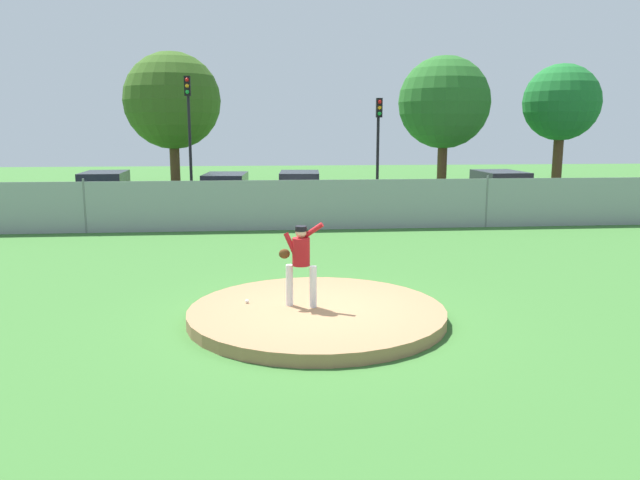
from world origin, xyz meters
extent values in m
plane|color=#386B2D|center=(0.00, 6.00, 0.00)|extent=(80.00, 80.00, 0.00)
cube|color=#2B2B2D|center=(0.00, 14.50, 0.00)|extent=(44.00, 7.00, 0.01)
cylinder|color=#99704C|center=(0.00, 0.00, 0.11)|extent=(4.68, 4.68, 0.22)
cylinder|color=silver|center=(-0.48, 0.21, 0.60)|extent=(0.13, 0.13, 0.77)
cylinder|color=silver|center=(-0.06, 0.06, 0.60)|extent=(0.13, 0.13, 0.77)
cylinder|color=maroon|center=(-0.27, 0.14, 1.24)|extent=(0.32, 0.32, 0.51)
cylinder|color=maroon|center=(-0.09, 0.14, 1.60)|extent=(0.48, 0.25, 0.37)
cylinder|color=maroon|center=(-0.45, 0.14, 1.37)|extent=(0.29, 0.18, 0.46)
ellipsoid|color=#4C2D14|center=(-0.57, 0.19, 1.20)|extent=(0.20, 0.12, 0.18)
sphere|color=tan|center=(-0.27, 0.14, 1.59)|extent=(0.20, 0.20, 0.20)
cylinder|color=black|center=(-0.27, 0.14, 1.66)|extent=(0.21, 0.21, 0.09)
sphere|color=white|center=(-1.27, 0.43, 0.26)|extent=(0.07, 0.07, 0.07)
cube|color=gray|center=(0.00, 10.00, 0.85)|extent=(34.11, 0.03, 1.71)
cylinder|color=slate|center=(-6.82, 10.00, 0.90)|extent=(0.07, 0.07, 1.81)
cylinder|color=slate|center=(6.82, 10.00, 0.90)|extent=(0.07, 0.07, 1.81)
cube|color=tan|center=(8.97, 14.33, 0.66)|extent=(1.98, 4.80, 0.68)
cube|color=black|center=(8.97, 14.33, 1.33)|extent=(1.78, 2.66, 0.64)
cylinder|color=black|center=(8.94, 15.81, 0.32)|extent=(1.94, 0.69, 0.64)
cylinder|color=black|center=(9.01, 12.86, 0.32)|extent=(1.94, 0.69, 0.64)
cube|color=#161E4C|center=(-2.46, 14.08, 0.67)|extent=(2.06, 4.67, 0.70)
cube|color=black|center=(-2.46, 14.08, 1.33)|extent=(1.77, 2.62, 0.62)
cylinder|color=black|center=(-2.36, 15.49, 0.32)|extent=(1.84, 0.77, 0.64)
cylinder|color=black|center=(-2.56, 12.67, 0.32)|extent=(1.84, 0.77, 0.64)
cube|color=#146066|center=(-7.33, 14.71, 0.68)|extent=(1.99, 4.67, 0.73)
cube|color=black|center=(-7.33, 14.71, 1.37)|extent=(1.75, 2.60, 0.65)
cylinder|color=black|center=(-7.40, 16.13, 0.32)|extent=(1.85, 0.73, 0.64)
cylinder|color=black|center=(-7.26, 13.29, 0.32)|extent=(1.85, 0.73, 0.64)
cube|color=silver|center=(0.55, 14.68, 0.69)|extent=(2.05, 4.52, 0.74)
cube|color=black|center=(0.55, 14.68, 1.35)|extent=(1.77, 2.54, 0.59)
cylinder|color=black|center=(0.65, 16.04, 0.32)|extent=(1.83, 0.77, 0.64)
cylinder|color=black|center=(0.44, 13.32, 0.32)|extent=(1.83, 0.77, 0.64)
cone|color=orange|center=(3.28, 14.54, 0.28)|extent=(0.32, 0.32, 0.55)
cube|color=black|center=(3.28, 14.54, 0.02)|extent=(0.40, 0.40, 0.03)
cylinder|color=black|center=(-4.37, 18.99, 2.89)|extent=(0.14, 0.14, 5.78)
cube|color=black|center=(-4.37, 18.81, 5.33)|extent=(0.28, 0.24, 0.90)
sphere|color=red|center=(-4.37, 18.69, 5.60)|extent=(0.18, 0.18, 0.18)
sphere|color=orange|center=(-4.37, 18.69, 5.33)|extent=(0.18, 0.18, 0.18)
sphere|color=green|center=(-4.37, 18.69, 5.06)|extent=(0.18, 0.18, 0.18)
cylinder|color=black|center=(4.55, 18.69, 2.41)|extent=(0.14, 0.14, 4.81)
cube|color=black|center=(4.55, 18.51, 4.36)|extent=(0.28, 0.24, 0.90)
sphere|color=red|center=(4.55, 18.39, 4.63)|extent=(0.18, 0.18, 0.18)
sphere|color=orange|center=(4.55, 18.39, 4.36)|extent=(0.18, 0.18, 0.18)
sphere|color=green|center=(4.55, 18.39, 4.09)|extent=(0.18, 0.18, 0.18)
cylinder|color=#4C331E|center=(-5.94, 24.88, 1.52)|extent=(0.55, 0.55, 3.05)
sphere|color=#32581A|center=(-5.94, 24.88, 4.92)|extent=(5.35, 5.35, 5.35)
cylinder|color=#4C331E|center=(8.47, 21.18, 1.53)|extent=(0.50, 0.50, 3.07)
sphere|color=#266424|center=(8.47, 21.18, 4.73)|extent=(4.75, 4.75, 4.75)
cylinder|color=#4C331E|center=(14.79, 21.16, 1.68)|extent=(0.52, 0.52, 3.36)
sphere|color=#1B6829|center=(14.79, 21.16, 4.76)|extent=(4.00, 4.00, 4.00)
camera|label=1|loc=(-0.92, -10.72, 3.45)|focal=34.49mm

